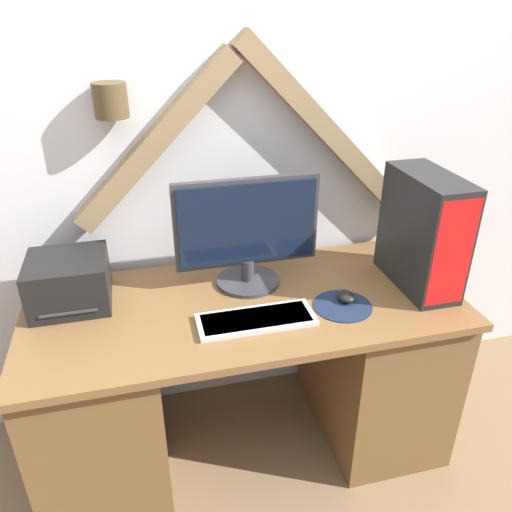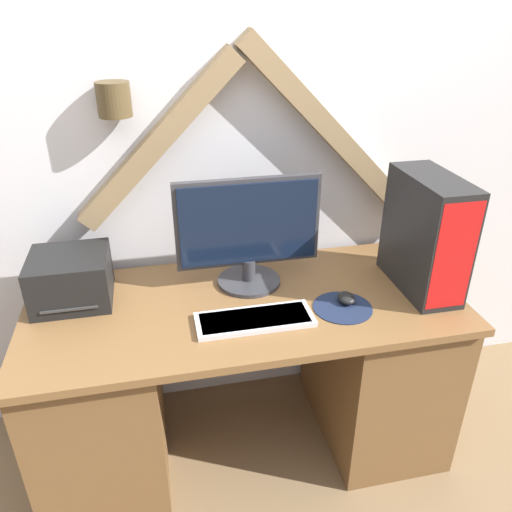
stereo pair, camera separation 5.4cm
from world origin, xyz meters
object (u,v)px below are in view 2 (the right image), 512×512
(monitor, at_px, (248,231))
(keyboard, at_px, (255,319))
(printer, at_px, (71,279))
(mouse, at_px, (346,298))
(computer_tower, at_px, (426,234))

(monitor, bearing_deg, keyboard, -97.12)
(monitor, distance_m, printer, 0.68)
(mouse, bearing_deg, printer, 166.55)
(monitor, relative_size, keyboard, 1.34)
(mouse, bearing_deg, monitor, 145.10)
(keyboard, height_order, mouse, mouse)
(monitor, bearing_deg, computer_tower, -14.66)
(keyboard, bearing_deg, monitor, 82.88)
(mouse, xyz_separation_m, printer, (-0.99, 0.24, 0.07))
(mouse, height_order, printer, printer)
(computer_tower, xyz_separation_m, printer, (-1.32, 0.18, -0.13))
(mouse, distance_m, printer, 1.02)
(monitor, bearing_deg, mouse, -34.90)
(monitor, relative_size, mouse, 6.68)
(keyboard, relative_size, mouse, 4.98)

